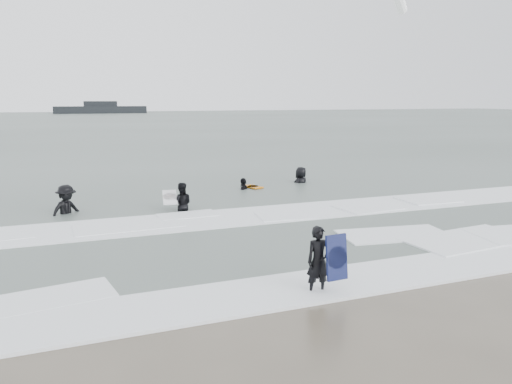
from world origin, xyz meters
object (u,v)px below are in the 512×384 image
object	(u,v)px
surfer_right_far	(301,184)
surfer_centre	(318,294)
surfer_wading	(182,212)
surfer_breaker	(67,215)
surfer_right_near	(244,190)
vessel_horizon	(101,109)

from	to	relation	value
surfer_right_far	surfer_centre	bearing A→B (deg)	32.72
surfer_right_far	surfer_wading	bearing A→B (deg)	-2.14
surfer_centre	surfer_breaker	distance (m)	10.82
surfer_right_near	surfer_right_far	xyz separation A→B (m)	(3.21, 0.69, 0.00)
surfer_centre	surfer_breaker	world-z (taller)	surfer_breaker
surfer_right_near	surfer_breaker	bearing A→B (deg)	-36.82
surfer_right_near	surfer_wading	bearing A→B (deg)	-11.92
surfer_centre	surfer_right_far	size ratio (longest dim) A/B	0.76
surfer_wading	surfer_right_far	size ratio (longest dim) A/B	0.83
surfer_centre	vessel_horizon	size ratio (longest dim) A/B	0.06
surfer_wading	surfer_breaker	bearing A→B (deg)	-0.29
vessel_horizon	surfer_right_near	bearing A→B (deg)	-90.76
surfer_wading	vessel_horizon	world-z (taller)	vessel_horizon
surfer_right_near	vessel_horizon	world-z (taller)	vessel_horizon
surfer_right_near	surfer_centre	bearing A→B (deg)	22.82
surfer_wading	vessel_horizon	xyz separation A→B (m)	(5.28, 131.87, 1.28)
surfer_breaker	vessel_horizon	distance (m)	131.33
surfer_wading	surfer_breaker	xyz separation A→B (m)	(-3.94, 0.87, 0.00)
surfer_breaker	surfer_right_far	world-z (taller)	surfer_right_far
surfer_wading	surfer_right_near	distance (m)	4.93
surfer_right_near	surfer_right_far	bearing A→B (deg)	136.71
surfer_breaker	surfer_right_near	bearing A→B (deg)	-12.74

